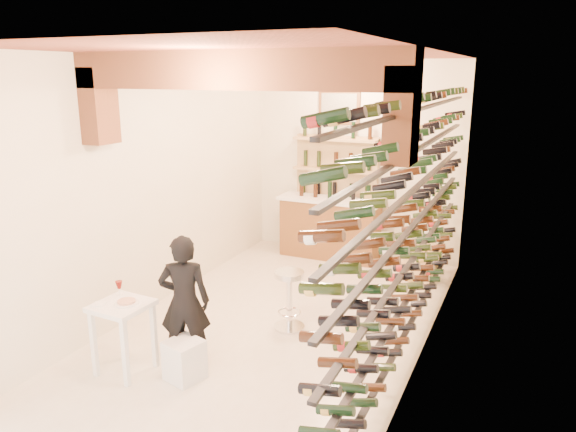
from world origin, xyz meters
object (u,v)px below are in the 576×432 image
at_px(crate_lower, 419,271).
at_px(tasting_table, 123,316).
at_px(white_stool, 185,360).
at_px(chrome_barstool, 289,296).
at_px(wine_rack, 409,215).
at_px(person, 185,302).
at_px(back_counter, 330,226).

bearing_deg(crate_lower, tasting_table, -120.23).
height_order(white_stool, chrome_barstool, chrome_barstool).
relative_size(wine_rack, white_stool, 13.85).
bearing_deg(crate_lower, person, -116.48).
distance_m(white_stool, chrome_barstool, 1.56).
distance_m(tasting_table, chrome_barstool, 1.96).
relative_size(white_stool, chrome_barstool, 0.57).
xyz_separation_m(wine_rack, tasting_table, (-2.49, -1.64, -0.93)).
xyz_separation_m(white_stool, person, (-0.13, 0.23, 0.51)).
xyz_separation_m(tasting_table, crate_lower, (2.24, 3.84, -0.48)).
xyz_separation_m(person, chrome_barstool, (0.63, 1.22, -0.30)).
bearing_deg(white_stool, crate_lower, 66.69).
relative_size(back_counter, white_stool, 4.13).
bearing_deg(chrome_barstool, crate_lower, 63.89).
distance_m(wine_rack, crate_lower, 2.62).
height_order(wine_rack, white_stool, wine_rack).
bearing_deg(wine_rack, person, -147.14).
height_order(tasting_table, person, person).
xyz_separation_m(back_counter, crate_lower, (1.58, -0.45, -0.39)).
distance_m(back_counter, chrome_barstool, 2.75).
xyz_separation_m(white_stool, crate_lower, (1.60, 3.71, -0.07)).
height_order(tasting_table, crate_lower, tasting_table).
xyz_separation_m(person, crate_lower, (1.73, 3.48, -0.58)).
relative_size(tasting_table, chrome_barstool, 1.26).
bearing_deg(person, tasting_table, 9.97).
distance_m(back_counter, white_stool, 4.17).
bearing_deg(back_counter, white_stool, -90.23).
distance_m(tasting_table, person, 0.63).
relative_size(tasting_table, crate_lower, 1.96).
distance_m(chrome_barstool, crate_lower, 2.53).
relative_size(person, crate_lower, 3.07).
relative_size(wine_rack, back_counter, 3.35).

